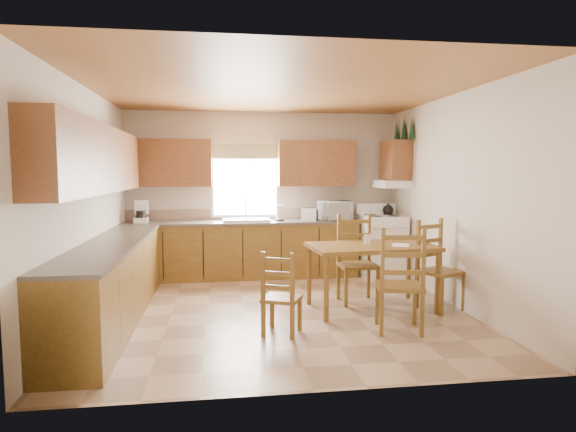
{
  "coord_description": "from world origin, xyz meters",
  "views": [
    {
      "loc": [
        -0.7,
        -5.8,
        1.72
      ],
      "look_at": [
        0.15,
        0.3,
        1.15
      ],
      "focal_mm": 30.0,
      "sensor_mm": 36.0,
      "label": 1
    }
  ],
  "objects": [
    {
      "name": "table_paper",
      "position": [
        1.49,
        -0.18,
        0.82
      ],
      "size": [
        0.3,
        0.33,
        0.0
      ],
      "primitive_type": "cube",
      "rotation": [
        0.0,
        0.0,
        -0.43
      ],
      "color": "white",
      "rests_on": "dining_table"
    },
    {
      "name": "floor",
      "position": [
        0.0,
        0.0,
        0.0
      ],
      "size": [
        4.5,
        4.5,
        0.0
      ],
      "primitive_type": "plane",
      "color": "#9F8062",
      "rests_on": "ground"
    },
    {
      "name": "upper_cab_left",
      "position": [
        -2.08,
        -0.15,
        1.85
      ],
      "size": [
        0.33,
        3.6,
        0.75
      ],
      "primitive_type": "cube",
      "color": "brown",
      "rests_on": "wall_left"
    },
    {
      "name": "chair_far_left",
      "position": [
        1.07,
        0.23,
        0.57
      ],
      "size": [
        0.48,
        0.46,
        1.14
      ],
      "primitive_type": "cube",
      "rotation": [
        0.0,
        0.0,
        -0.0
      ],
      "color": "brown",
      "rests_on": "floor"
    },
    {
      "name": "pine_decal_c",
      "position": [
        2.21,
        1.97,
        2.38
      ],
      "size": [
        0.22,
        0.22,
        0.36
      ],
      "primitive_type": "cone",
      "color": "#163D1C",
      "rests_on": "wall_right"
    },
    {
      "name": "lower_cab_left",
      "position": [
        -1.95,
        -0.15,
        0.44
      ],
      "size": [
        0.6,
        3.6,
        0.88
      ],
      "primitive_type": "cube",
      "color": "brown",
      "rests_on": "floor"
    },
    {
      "name": "pine_decal_b",
      "position": [
        2.21,
        1.65,
        2.42
      ],
      "size": [
        0.22,
        0.22,
        0.36
      ],
      "primitive_type": "cone",
      "color": "#163D1C",
      "rests_on": "wall_right"
    },
    {
      "name": "chair_near_left",
      "position": [
        -0.08,
        -0.85,
        0.44
      ],
      "size": [
        0.49,
        0.48,
        0.89
      ],
      "primitive_type": "cube",
      "rotation": [
        0.0,
        0.0,
        2.72
      ],
      "color": "brown",
      "rests_on": "floor"
    },
    {
      "name": "window_valance",
      "position": [
        -0.3,
        2.19,
        2.05
      ],
      "size": [
        1.19,
        0.01,
        0.24
      ],
      "primitive_type": "cube",
      "color": "#4F6833",
      "rests_on": "wall_back"
    },
    {
      "name": "chair_near_right",
      "position": [
        1.19,
        -0.93,
        0.57
      ],
      "size": [
        0.56,
        0.54,
        1.13
      ],
      "primitive_type": "cube",
      "rotation": [
        0.0,
        0.0,
        2.94
      ],
      "color": "brown",
      "rests_on": "floor"
    },
    {
      "name": "range_hood",
      "position": [
        2.03,
        1.65,
        1.52
      ],
      "size": [
        0.44,
        0.62,
        0.12
      ],
      "primitive_type": "cube",
      "color": "white",
      "rests_on": "wall_right"
    },
    {
      "name": "wall_left",
      "position": [
        -2.25,
        0.0,
        1.35
      ],
      "size": [
        4.5,
        4.5,
        0.0
      ],
      "primitive_type": "plane",
      "color": "beige",
      "rests_on": "floor"
    },
    {
      "name": "upper_cab_back_right",
      "position": [
        0.86,
        2.08,
        1.85
      ],
      "size": [
        1.25,
        0.33,
        0.75
      ],
      "primitive_type": "cube",
      "color": "brown",
      "rests_on": "wall_back"
    },
    {
      "name": "coffeemaker",
      "position": [
        -1.95,
        1.96,
        1.11
      ],
      "size": [
        0.26,
        0.29,
        0.37
      ],
      "primitive_type": "cube",
      "rotation": [
        0.0,
        0.0,
        0.16
      ],
      "color": "white",
      "rests_on": "counter_back"
    },
    {
      "name": "chair_far_right",
      "position": [
        1.99,
        -0.24,
        0.56
      ],
      "size": [
        0.61,
        0.6,
        1.11
      ],
      "primitive_type": "cube",
      "rotation": [
        0.0,
        0.0,
        0.42
      ],
      "color": "brown",
      "rests_on": "floor"
    },
    {
      "name": "lower_cab_back",
      "position": [
        -0.38,
        1.95,
        0.44
      ],
      "size": [
        3.75,
        0.6,
        0.88
      ],
      "primitive_type": "cube",
      "color": "brown",
      "rests_on": "floor"
    },
    {
      "name": "microwave",
      "position": [
        1.16,
        1.95,
        1.08
      ],
      "size": [
        0.56,
        0.43,
        0.32
      ],
      "primitive_type": "imported",
      "rotation": [
        0.0,
        0.0,
        -0.1
      ],
      "color": "white",
      "rests_on": "counter_back"
    },
    {
      "name": "wall_front",
      "position": [
        0.0,
        -2.25,
        1.35
      ],
      "size": [
        4.5,
        4.5,
        0.0
      ],
      "primitive_type": "plane",
      "color": "beige",
      "rests_on": "floor"
    },
    {
      "name": "backsplash",
      "position": [
        -0.38,
        2.24,
        1.01
      ],
      "size": [
        3.75,
        0.01,
        0.18
      ],
      "primitive_type": "cube",
      "color": "#8C705F",
      "rests_on": "counter_back"
    },
    {
      "name": "sink_basin",
      "position": [
        -0.3,
        1.95,
        0.94
      ],
      "size": [
        0.75,
        0.45,
        0.04
      ],
      "primitive_type": "cube",
      "color": "silver",
      "rests_on": "counter_back"
    },
    {
      "name": "counter_left",
      "position": [
        -1.95,
        -0.15,
        0.9
      ],
      "size": [
        0.63,
        3.6,
        0.04
      ],
      "primitive_type": "cube",
      "color": "#564C44",
      "rests_on": "lower_cab_left"
    },
    {
      "name": "counter_back",
      "position": [
        -0.38,
        1.95,
        0.9
      ],
      "size": [
        3.75,
        0.63,
        0.04
      ],
      "primitive_type": "cube",
      "color": "#564C44",
      "rests_on": "lower_cab_back"
    },
    {
      "name": "upper_cab_stove",
      "position": [
        2.08,
        1.65,
        1.9
      ],
      "size": [
        0.33,
        0.62,
        0.62
      ],
      "primitive_type": "cube",
      "color": "brown",
      "rests_on": "wall_right"
    },
    {
      "name": "pine_decal_a",
      "position": [
        2.21,
        1.33,
        2.38
      ],
      "size": [
        0.22,
        0.22,
        0.36
      ],
      "primitive_type": "cone",
      "color": "#163D1C",
      "rests_on": "wall_right"
    },
    {
      "name": "dining_table",
      "position": [
        1.14,
        -0.09,
        0.41
      ],
      "size": [
        1.59,
        0.99,
        0.81
      ],
      "primitive_type": "cube",
      "rotation": [
        0.0,
        0.0,
        0.08
      ],
      "color": "brown",
      "rests_on": "floor"
    },
    {
      "name": "toaster",
      "position": [
        0.73,
        1.94,
        1.02
      ],
      "size": [
        0.29,
        0.23,
        0.2
      ],
      "primitive_type": "cube",
      "rotation": [
        0.0,
        0.0,
        -0.37
      ],
      "color": "white",
      "rests_on": "counter_back"
    },
    {
      "name": "wall_back",
      "position": [
        0.0,
        2.25,
        1.35
      ],
      "size": [
        4.5,
        4.5,
        0.0
      ],
      "primitive_type": "plane",
      "color": "beige",
      "rests_on": "floor"
    },
    {
      "name": "window_frame",
      "position": [
        -0.3,
        2.22,
        1.55
      ],
      "size": [
        1.13,
        0.02,
        1.18
      ],
      "primitive_type": "cube",
      "color": "white",
      "rests_on": "wall_back"
    },
    {
      "name": "stove",
      "position": [
        1.88,
        1.66,
        0.5
      ],
      "size": [
        0.69,
        0.71,
        0.99
      ],
      "primitive_type": "cube",
      "rotation": [
        0.0,
        0.0,
        -0.02
      ],
      "color": "white",
      "rests_on": "floor"
    },
    {
      "name": "ceiling",
      "position": [
        0.0,
        0.0,
        2.7
      ],
      "size": [
        4.5,
        4.5,
        0.0
      ],
      "primitive_type": "plane",
      "color": "#9D6633",
      "rests_on": "floor"
    },
    {
      "name": "table_card",
      "position": [
        1.11,
        -0.04,
        0.87
      ],
      "size": [
        0.09,
        0.04,
        0.12
      ],
      "primitive_type": "cube",
      "rotation": [
        0.0,
        0.0,
        0.17
      ],
      "color": "white",
      "rests_on": "dining_table"
    },
    {
      "name": "wall_right",
      "position": [
        2.25,
        0.0,
        1.35
      ],
      "size": [
        4.5,
        4.5,
        0.0
      ],
      "primitive_type": "plane",
      "color": "beige",
      "rests_on": "floor"
    },
    {
      "name": "upper_cab_back_left",
      "position": [
        -1.55,
        2.08,
        1.85
      ],
      "size": [
        1.41,
        0.33,
        0.75
      ],
      "primitive_type": "cube",
      "color": "brown",
      "rests_on": "wall_back"
    },
    {
      "name": "paper_towel",
      "position": [
        0.23,
        1.93,
        1.05
      ],
      "size": [
        0.11,
        0.11,
        0.26
      ],
      "primitive_type": "cylinder",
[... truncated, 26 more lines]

